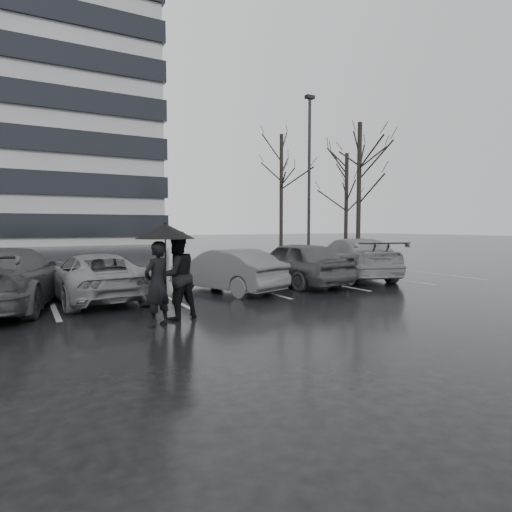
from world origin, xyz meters
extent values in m
plane|color=black|center=(0.00, 0.00, 0.00)|extent=(160.00, 160.00, 0.00)
imported|color=black|center=(2.22, 2.22, 0.72)|extent=(2.01, 4.34, 1.44)
imported|color=#2F2F32|center=(-0.37, 2.02, 0.63)|extent=(2.46, 4.06, 1.26)
imported|color=#525255|center=(-3.97, 2.39, 0.61)|extent=(2.36, 4.51, 1.21)
imported|color=black|center=(-5.97, 2.06, 0.72)|extent=(3.14, 5.32, 1.45)
imported|color=#525255|center=(5.07, 2.74, 0.74)|extent=(3.58, 5.50, 1.48)
imported|color=black|center=(-3.37, -1.29, 0.82)|extent=(0.71, 0.64, 1.64)
imported|color=black|center=(-2.84, -0.89, 0.91)|extent=(1.01, 0.87, 1.82)
cylinder|color=black|center=(-3.12, -1.07, 0.86)|extent=(0.03, 0.03, 1.72)
cone|color=black|center=(-3.12, -1.07, 1.83)|extent=(1.18, 1.18, 0.30)
sphere|color=black|center=(-3.12, -1.07, 1.98)|extent=(0.05, 0.05, 0.05)
cylinder|color=#949496|center=(7.58, 8.89, 0.09)|extent=(0.47, 0.47, 0.19)
cylinder|color=black|center=(7.58, 8.89, 4.23)|extent=(0.15, 0.15, 8.47)
cube|color=black|center=(7.58, 8.89, 8.51)|extent=(0.47, 0.28, 0.17)
cube|color=gray|center=(-5.00, 2.50, 0.00)|extent=(0.12, 5.00, 0.00)
cube|color=gray|center=(-2.20, 2.50, 0.00)|extent=(0.12, 5.00, 0.00)
cube|color=gray|center=(0.60, 2.50, 0.00)|extent=(0.12, 5.00, 0.00)
cube|color=gray|center=(3.40, 2.50, 0.00)|extent=(0.12, 5.00, 0.00)
cube|color=gray|center=(6.20, 2.50, 0.00)|extent=(0.12, 5.00, 0.00)
cube|color=gray|center=(9.00, 2.50, 0.00)|extent=(0.12, 5.00, 0.00)
cylinder|color=black|center=(12.00, 10.00, 4.00)|extent=(0.26, 0.26, 8.00)
cylinder|color=black|center=(14.50, 14.00, 3.50)|extent=(0.26, 0.26, 7.00)
cylinder|color=black|center=(11.00, 17.00, 4.25)|extent=(0.26, 0.26, 8.50)
camera|label=1|loc=(-5.64, -9.33, 1.93)|focal=30.00mm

